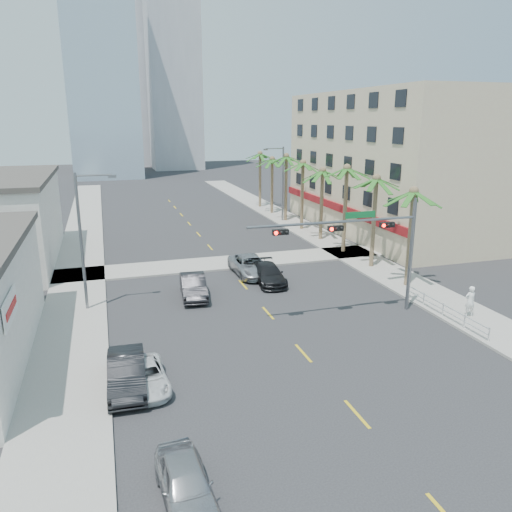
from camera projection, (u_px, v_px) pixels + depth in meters
The scene contains 27 objects.
ground at pixel (336, 391), 23.11m from camera, with size 260.00×260.00×0.00m, color #262628.
sidewalk_right at pixel (359, 258), 44.93m from camera, with size 4.00×120.00×0.15m, color gray.
sidewalk_left at pixel (78, 283), 38.12m from camera, with size 4.00×120.00×0.15m, color gray.
sidewalk_cross at pixel (224, 263), 43.36m from camera, with size 80.00×4.00×0.15m, color gray.
building_right at pixel (400, 163), 55.01m from camera, with size 15.25×28.00×15.00m.
tower_far_left at pixel (100, 59), 102.00m from camera, with size 14.00×14.00×48.00m, color #99B2C6.
tower_far_right at pixel (172, 42), 119.06m from camera, with size 12.00×12.00×60.00m, color #ADADB2.
tower_far_center at pixel (120, 84), 131.86m from camera, with size 16.00×16.00×42.00m, color #ADADB2.
traffic_signal_mast at pixel (368, 238), 30.74m from camera, with size 11.12×0.54×7.20m.
palm_tree_0 at pixel (414, 193), 35.58m from camera, with size 4.80×4.80×7.80m.
palm_tree_1 at pixel (376, 180), 40.28m from camera, with size 4.80×4.80×8.16m.
palm_tree_2 at pixel (347, 169), 44.98m from camera, with size 4.80×4.80×8.52m.
palm_tree_3 at pixel (323, 171), 49.96m from camera, with size 4.80×4.80×7.80m.
palm_tree_4 at pixel (303, 164), 54.65m from camera, with size 4.80×4.80×8.16m.
palm_tree_5 at pixel (286, 157), 59.35m from camera, with size 4.80×4.80×8.52m.
palm_tree_6 at pixel (272, 160), 64.33m from camera, with size 4.80×4.80×7.80m.
palm_tree_7 at pixel (260, 154), 69.03m from camera, with size 4.80×4.80×8.16m.
streetlight_left at pixel (84, 235), 31.55m from camera, with size 2.55×0.25×9.00m.
streetlight_right at pixel (281, 180), 59.90m from camera, with size 2.55×0.25×9.00m.
guardrail at pixel (443, 308), 31.39m from camera, with size 0.08×8.08×1.00m.
car_parked_near at pixel (185, 483), 16.25m from camera, with size 1.64×4.08×1.39m, color #ABABAF.
car_parked_mid at pixel (127, 373), 23.13m from camera, with size 1.68×4.81×1.59m, color black.
car_parked_far at pixel (146, 377), 23.21m from camera, with size 1.93×4.18×1.16m, color silver.
car_lane_left at pixel (193, 286), 35.09m from camera, with size 1.68×4.82×1.59m, color black.
car_lane_center at pixel (250, 266), 40.10m from camera, with size 2.57×5.57×1.55m, color #A2A2A7.
car_lane_right at pixel (269, 274), 38.11m from camera, with size 2.01×4.94×1.43m, color black.
pedestrian at pixel (470, 301), 31.23m from camera, with size 0.72×0.47×1.98m, color white.
Camera 1 is at (-9.63, -18.62, 12.16)m, focal length 35.00 mm.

